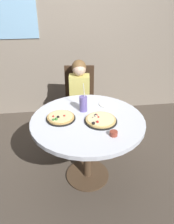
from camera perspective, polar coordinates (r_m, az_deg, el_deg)
ground_plane at (r=2.62m, az=0.14°, el=-15.96°), size 8.00×8.00×0.00m
wall_with_window at (r=3.48m, az=-3.59°, el=22.67°), size 5.20×0.14×2.90m
dining_table at (r=2.21m, az=0.16°, el=-4.25°), size 1.11×1.11×0.75m
chair_wooden at (r=3.08m, az=-1.93°, el=3.87°), size 0.44×0.44×0.95m
diner_child at (r=2.94m, az=-1.90°, el=1.51°), size 0.29×0.42×1.08m
pizza_veggie at (r=2.10m, az=3.52°, el=-2.06°), size 0.31×0.31×0.05m
pizza_cheese at (r=2.15m, az=-6.82°, el=-1.42°), size 0.29×0.29×0.05m
soda_cup at (r=2.25m, az=-0.97°, el=2.15°), size 0.08×0.08×0.31m
sauce_bowl at (r=1.92m, az=6.87°, el=-5.51°), size 0.07×0.07×0.04m
plate_small at (r=2.41m, az=5.27°, el=2.00°), size 0.18×0.18×0.01m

